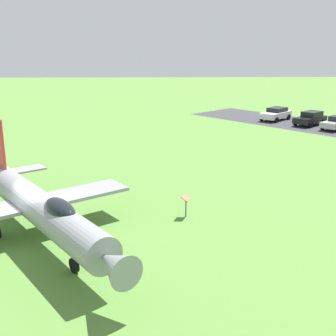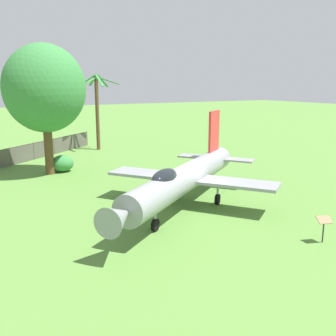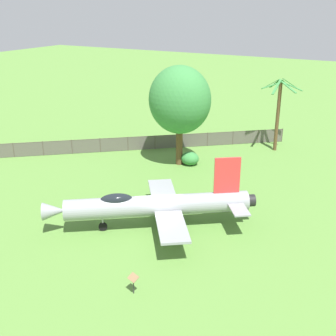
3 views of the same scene
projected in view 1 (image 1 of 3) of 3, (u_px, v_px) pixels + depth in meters
ground_plane at (38, 239)px, 19.97m from camera, size 200.00×200.00×0.00m
display_jet at (38, 205)px, 19.24m from camera, size 12.82×10.49×4.97m
info_plaque at (186, 201)px, 22.35m from camera, size 0.70×0.58×1.14m
parked_car_black at (311, 118)px, 47.66m from camera, size 4.11×4.33×1.50m
parked_car_white at (276, 114)px, 50.78m from camera, size 4.38×4.34×1.46m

